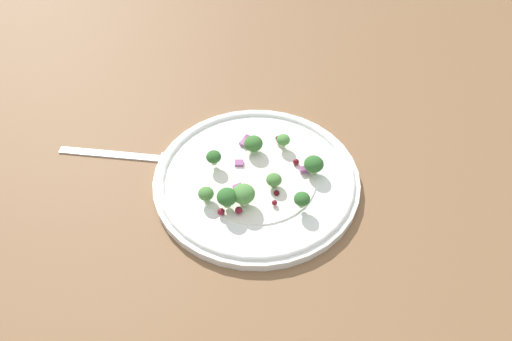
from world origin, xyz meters
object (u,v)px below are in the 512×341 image
Objects in this scene: broccoli_floret_0 at (314,164)px; broccoli_floret_2 at (302,199)px; plate at (256,180)px; fork at (130,155)px; broccoli_floret_1 at (274,180)px.

broccoli_floret_2 is at bearing 147.26° from broccoli_floret_0.
plate is 19.15cm from fork.
plate is 8.17cm from broccoli_floret_0.
broccoli_floret_2 is at bearing -153.13° from broccoli_floret_1.
broccoli_floret_0 is 6.04cm from broccoli_floret_1.
broccoli_floret_1 is (-2.23, -1.87, 1.77)cm from plate.
fork is at bearing 58.91° from plate.
broccoli_floret_0 is (-1.20, -7.81, 2.09)cm from plate.
plate is 10.37× the size of broccoli_floret_0.
plate is at bearing 31.56° from broccoli_floret_2.
fork is at bearing 56.43° from broccoli_floret_1.
plate is at bearing -121.09° from fork.
broccoli_floret_2 reaches higher than plate.
broccoli_floret_1 is 5.18cm from broccoli_floret_2.
fork is (16.71, 20.58, -3.00)cm from broccoli_floret_2.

